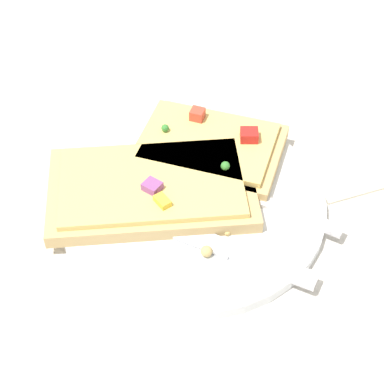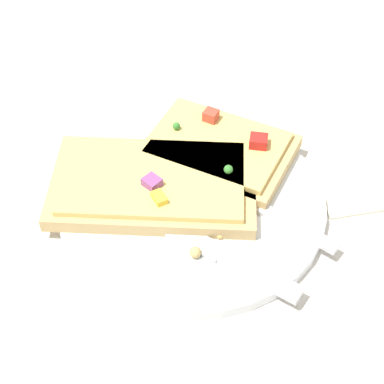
% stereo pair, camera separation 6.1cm
% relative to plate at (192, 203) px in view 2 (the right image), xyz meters
% --- Properties ---
extents(ground_plane, '(4.00, 4.00, 0.00)m').
position_rel_plate_xyz_m(ground_plane, '(0.00, 0.00, -0.01)').
color(ground_plane, beige).
extents(plate, '(0.26, 0.26, 0.01)m').
position_rel_plate_xyz_m(plate, '(0.00, 0.00, 0.00)').
color(plate, white).
rests_on(plate, ground).
extents(fork, '(0.16, 0.17, 0.01)m').
position_rel_plate_xyz_m(fork, '(0.03, 0.00, 0.01)').
color(fork, silver).
rests_on(fork, plate).
extents(knife, '(0.16, 0.16, 0.01)m').
position_rel_plate_xyz_m(knife, '(0.01, -0.07, 0.01)').
color(knife, silver).
rests_on(knife, plate).
extents(pizza_slice_main, '(0.22, 0.16, 0.03)m').
position_rel_plate_xyz_m(pizza_slice_main, '(-0.03, 0.02, 0.02)').
color(pizza_slice_main, tan).
rests_on(pizza_slice_main, plate).
extents(pizza_slice_corner, '(0.18, 0.17, 0.03)m').
position_rel_plate_xyz_m(pizza_slice_corner, '(0.04, 0.05, 0.02)').
color(pizza_slice_corner, tan).
rests_on(pizza_slice_corner, plate).
extents(crumb_scatter, '(0.03, 0.08, 0.01)m').
position_rel_plate_xyz_m(crumb_scatter, '(-0.00, -0.06, 0.01)').
color(crumb_scatter, tan).
rests_on(crumb_scatter, plate).
extents(napkin, '(0.14, 0.09, 0.01)m').
position_rel_plate_xyz_m(napkin, '(0.20, 0.00, -0.00)').
color(napkin, beige).
rests_on(napkin, ground).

